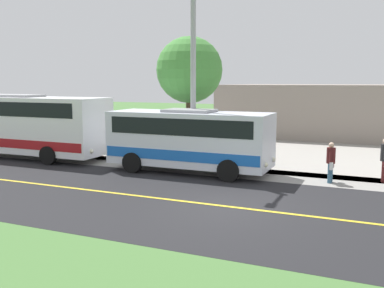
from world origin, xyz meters
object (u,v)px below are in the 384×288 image
(commercial_building, at_px, (369,111))
(transit_bus_rear, at_px, (13,123))
(street_light_pole, at_px, (192,61))
(pedestrian_waiting, at_px, (331,161))
(shuttle_bus_front, at_px, (189,138))
(tree_curbside, at_px, (189,70))

(commercial_building, bearing_deg, transit_bus_rear, -45.37)
(transit_bus_rear, distance_m, street_light_pole, 10.64)
(transit_bus_rear, height_order, street_light_pole, street_light_pole)
(pedestrian_waiting, height_order, street_light_pole, street_light_pole)
(pedestrian_waiting, xyz_separation_m, street_light_pole, (-0.11, -5.97, 3.98))
(pedestrian_waiting, bearing_deg, transit_bus_rear, -89.25)
(pedestrian_waiting, height_order, commercial_building, commercial_building)
(shuttle_bus_front, height_order, commercial_building, commercial_building)
(tree_curbside, bearing_deg, pedestrian_waiting, 70.01)
(transit_bus_rear, bearing_deg, street_light_pole, 91.80)
(tree_curbside, height_order, commercial_building, tree_curbside)
(street_light_pole, height_order, tree_curbside, street_light_pole)
(shuttle_bus_front, relative_size, pedestrian_waiting, 4.50)
(transit_bus_rear, height_order, pedestrian_waiting, transit_bus_rear)
(shuttle_bus_front, height_order, pedestrian_waiting, shuttle_bus_front)
(transit_bus_rear, bearing_deg, tree_curbside, 107.55)
(street_light_pole, distance_m, commercial_building, 18.13)
(pedestrian_waiting, relative_size, tree_curbside, 0.26)
(transit_bus_rear, xyz_separation_m, pedestrian_waiting, (-0.21, 16.15, -0.94))
(shuttle_bus_front, distance_m, tree_curbside, 4.36)
(tree_curbside, bearing_deg, shuttle_bus_front, 23.70)
(shuttle_bus_front, distance_m, commercial_building, 18.24)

